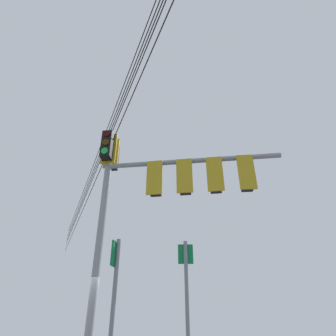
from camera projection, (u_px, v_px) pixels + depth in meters
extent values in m
cylinder|color=gray|center=(98.00, 253.00, 7.49)|extent=(0.20, 0.20, 6.20)
cylinder|color=gray|center=(192.00, 161.00, 8.49)|extent=(1.56, 4.77, 0.14)
cube|color=black|center=(113.00, 156.00, 9.29)|extent=(0.37, 0.37, 0.90)
cube|color=#B29319|center=(111.00, 153.00, 9.15)|extent=(0.17, 0.43, 1.04)
cylinder|color=#360503|center=(115.00, 151.00, 9.58)|extent=(0.09, 0.20, 0.20)
cylinder|color=#3C2703|center=(115.00, 159.00, 9.43)|extent=(0.09, 0.20, 0.20)
cylinder|color=green|center=(114.00, 167.00, 9.28)|extent=(0.09, 0.20, 0.20)
cube|color=black|center=(107.00, 145.00, 8.78)|extent=(0.37, 0.37, 0.90)
cube|color=#B29319|center=(109.00, 149.00, 8.92)|extent=(0.17, 0.43, 1.04)
cylinder|color=#360503|center=(107.00, 134.00, 8.79)|extent=(0.09, 0.20, 0.20)
cylinder|color=#3C2703|center=(106.00, 142.00, 8.63)|extent=(0.09, 0.20, 0.20)
cylinder|color=green|center=(104.00, 151.00, 8.48)|extent=(0.09, 0.20, 0.20)
cube|color=black|center=(156.00, 180.00, 8.33)|extent=(0.38, 0.38, 0.90)
cube|color=#B29319|center=(154.00, 177.00, 8.18)|extent=(0.18, 0.43, 1.04)
cylinder|color=#360503|center=(157.00, 174.00, 8.62)|extent=(0.09, 0.20, 0.20)
cylinder|color=#3C2703|center=(157.00, 183.00, 8.47)|extent=(0.09, 0.20, 0.20)
cylinder|color=green|center=(157.00, 192.00, 8.32)|extent=(0.09, 0.20, 0.20)
cube|color=black|center=(185.00, 178.00, 8.24)|extent=(0.38, 0.38, 0.90)
cube|color=#B29319|center=(184.00, 175.00, 8.09)|extent=(0.17, 0.43, 1.04)
cylinder|color=#360503|center=(185.00, 172.00, 8.53)|extent=(0.09, 0.20, 0.20)
cylinder|color=#3C2703|center=(185.00, 181.00, 8.38)|extent=(0.09, 0.20, 0.20)
cylinder|color=green|center=(186.00, 191.00, 8.23)|extent=(0.09, 0.20, 0.20)
cube|color=black|center=(215.00, 177.00, 8.15)|extent=(0.38, 0.38, 0.90)
cube|color=#B29319|center=(215.00, 174.00, 8.00)|extent=(0.17, 0.43, 1.04)
cylinder|color=#360503|center=(214.00, 170.00, 8.44)|extent=(0.09, 0.20, 0.20)
cylinder|color=#3C2703|center=(215.00, 179.00, 8.29)|extent=(0.09, 0.20, 0.20)
cylinder|color=green|center=(216.00, 189.00, 8.14)|extent=(0.09, 0.20, 0.20)
cube|color=black|center=(246.00, 175.00, 8.06)|extent=(0.37, 0.37, 0.90)
cube|color=#B29319|center=(246.00, 172.00, 7.91)|extent=(0.15, 0.44, 1.04)
cylinder|color=#360503|center=(243.00, 168.00, 8.35)|extent=(0.08, 0.20, 0.20)
cylinder|color=#3C2703|center=(245.00, 178.00, 8.20)|extent=(0.08, 0.20, 0.20)
cylinder|color=green|center=(246.00, 187.00, 8.05)|extent=(0.08, 0.20, 0.20)
cylinder|color=slate|center=(188.00, 325.00, 4.94)|extent=(0.07, 0.07, 2.82)
cube|color=#0C7238|center=(186.00, 254.00, 5.56)|extent=(0.08, 0.28, 0.36)
cube|color=white|center=(186.00, 254.00, 5.58)|extent=(0.05, 0.22, 0.30)
cylinder|color=slate|center=(111.00, 329.00, 4.30)|extent=(0.07, 0.07, 2.66)
cube|color=#0C7238|center=(115.00, 255.00, 4.85)|extent=(0.30, 0.14, 0.40)
cube|color=white|center=(114.00, 255.00, 4.85)|extent=(0.24, 0.10, 0.34)
cylinder|color=black|center=(103.00, 164.00, 10.18)|extent=(27.39, 6.13, 0.73)
cylinder|color=black|center=(105.00, 150.00, 10.46)|extent=(27.39, 6.13, 0.73)
cylinder|color=black|center=(105.00, 144.00, 10.59)|extent=(27.39, 6.13, 0.73)
cylinder|color=black|center=(106.00, 137.00, 10.74)|extent=(27.39, 6.13, 0.73)
cylinder|color=black|center=(107.00, 128.00, 10.95)|extent=(27.39, 6.13, 0.73)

